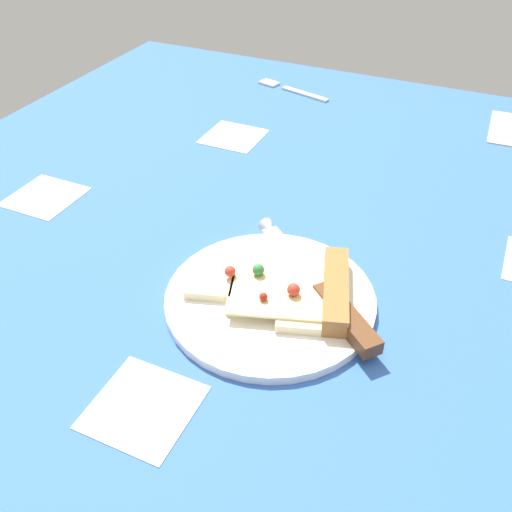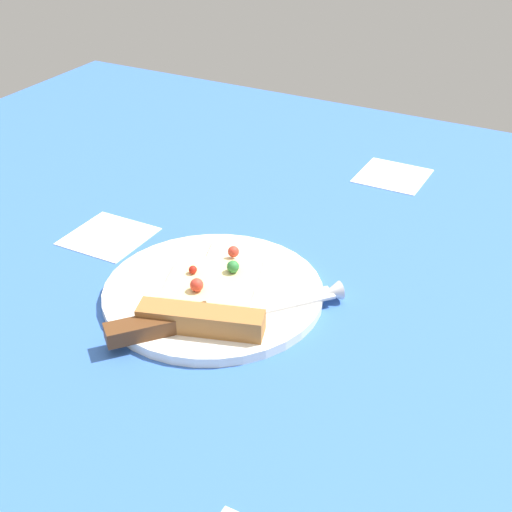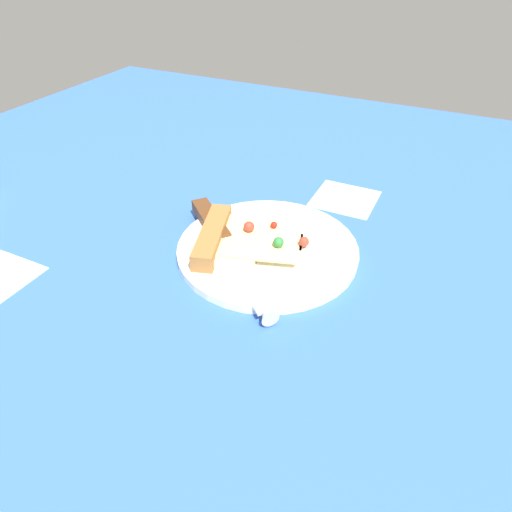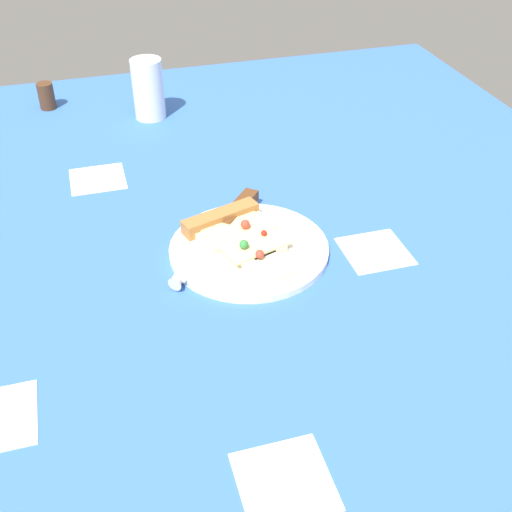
{
  "view_description": "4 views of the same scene",
  "coord_description": "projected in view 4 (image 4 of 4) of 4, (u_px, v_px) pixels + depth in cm",
  "views": [
    {
      "loc": [
        44.43,
        11.03,
        42.04
      ],
      "look_at": [
        -0.14,
        -9.33,
        3.52
      ],
      "focal_mm": 39.91,
      "sensor_mm": 36.0,
      "label": 1
    },
    {
      "loc": [
        -30.49,
        45.84,
        42.65
      ],
      "look_at": [
        -0.48,
        -10.07,
        3.87
      ],
      "focal_mm": 50.85,
      "sensor_mm": 36.0,
      "label": 2
    },
    {
      "loc": [
        -39.01,
        -24.99,
        33.67
      ],
      "look_at": [
        -0.65,
        -6.36,
        1.57
      ],
      "focal_mm": 31.39,
      "sensor_mm": 36.0,
      "label": 3
    },
    {
      "loc": [
        -16.78,
        -77.33,
        54.59
      ],
      "look_at": [
        2.58,
        -9.97,
        1.85
      ],
      "focal_mm": 45.04,
      "sensor_mm": 36.0,
      "label": 4
    }
  ],
  "objects": [
    {
      "name": "ground_plane",
      "position": [
        221.0,
        238.0,
        0.97
      ],
      "size": [
        134.29,
        134.29,
        3.0
      ],
      "color": "#3360B7",
      "rests_on": "ground"
    },
    {
      "name": "plate",
      "position": [
        249.0,
        249.0,
        0.91
      ],
      "size": [
        22.66,
        22.66,
        1.02
      ],
      "primitive_type": "cylinder",
      "color": "white",
      "rests_on": "ground_plane"
    },
    {
      "name": "pizza_slice",
      "position": [
        239.0,
        233.0,
        0.92
      ],
      "size": [
        13.83,
        18.95,
        2.66
      ],
      "rotation": [
        0.0,
        0.0,
        3.45
      ],
      "color": "beige",
      "rests_on": "plate"
    },
    {
      "name": "knife",
      "position": [
        225.0,
        225.0,
        0.94
      ],
      "size": [
        17.31,
        19.51,
        2.45
      ],
      "rotation": [
        0.0,
        0.0,
        2.43
      ],
      "color": "silver",
      "rests_on": "plate"
    },
    {
      "name": "drinking_glass",
      "position": [
        148.0,
        89.0,
        1.24
      ],
      "size": [
        6.03,
        6.03,
        11.6
      ],
      "primitive_type": "cylinder",
      "color": "white",
      "rests_on": "ground_plane"
    },
    {
      "name": "pepper_shaker",
      "position": [
        46.0,
        96.0,
        1.29
      ],
      "size": [
        3.24,
        3.24,
        5.27
      ],
      "primitive_type": "cylinder",
      "color": "#4C2D19",
      "rests_on": "ground_plane"
    }
  ]
}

